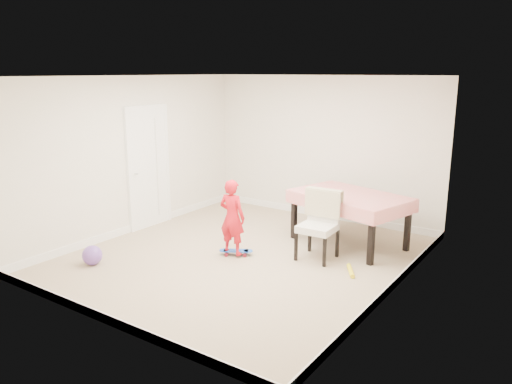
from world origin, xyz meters
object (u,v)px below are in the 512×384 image
Objects in this scene: balloon at (92,255)px; dining_chair at (317,226)px; child at (232,220)px; dining_table at (349,219)px; skateboard at (236,253)px.

dining_chair is at bearing 38.59° from balloon.
balloon is at bearing 40.38° from child.
dining_table reaches higher than skateboard.
dining_table is 3.46× the size of skateboard.
dining_table is 0.86m from dining_chair.
child is at bearing -143.00° from skateboard.
child is at bearing -153.07° from dining_chair.
dining_chair is 3.59× the size of balloon.
dining_chair reaches higher than skateboard.
skateboard is (-1.17, -1.39, -0.37)m from dining_table.
skateboard is at bearing -154.83° from dining_chair.
dining_table is at bearing 47.35° from balloon.
balloon is at bearing -117.32° from dining_table.
child is 2.04m from balloon.
balloon is (-1.43, -1.39, -0.42)m from child.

